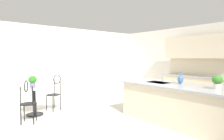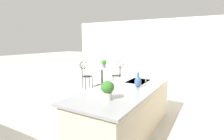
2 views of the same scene
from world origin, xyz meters
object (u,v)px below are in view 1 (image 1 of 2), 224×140
(potted_plant_on_table, at_px, (33,81))
(vase_on_counter, at_px, (180,79))
(bistro_table, at_px, (34,99))
(chair_by_island, at_px, (55,91))
(chair_near_window, at_px, (28,100))
(potted_plant_counter_far, at_px, (217,81))

(potted_plant_on_table, xyz_separation_m, vase_on_counter, (2.88, 2.58, 0.11))
(bistro_table, distance_m, chair_by_island, 0.66)
(potted_plant_on_table, bearing_deg, chair_by_island, 90.66)
(chair_near_window, height_order, potted_plant_counter_far, potted_plant_counter_far)
(bistro_table, bearing_deg, potted_plant_counter_far, 34.02)
(potted_plant_counter_far, relative_size, vase_on_counter, 1.00)
(bistro_table, xyz_separation_m, vase_on_counter, (2.74, 2.59, 0.58))
(bistro_table, height_order, potted_plant_on_table, potted_plant_on_table)
(chair_near_window, xyz_separation_m, vase_on_counter, (2.14, 2.93, 0.46))
(bistro_table, bearing_deg, chair_near_window, -29.05)
(chair_near_window, relative_size, vase_on_counter, 3.62)
(potted_plant_on_table, bearing_deg, potted_plant_counter_far, 32.98)
(chair_near_window, relative_size, chair_by_island, 1.00)
(chair_by_island, xyz_separation_m, potted_plant_counter_far, (3.79, 1.82, 0.51))
(potted_plant_on_table, distance_m, vase_on_counter, 3.87)
(chair_by_island, height_order, potted_plant_on_table, potted_plant_on_table)
(bistro_table, distance_m, potted_plant_counter_far, 4.44)
(vase_on_counter, bearing_deg, bistro_table, -136.65)
(vase_on_counter, bearing_deg, chair_by_island, -145.92)
(chair_near_window, bearing_deg, vase_on_counter, 53.86)
(potted_plant_counter_far, bearing_deg, vase_on_counter, 171.76)
(chair_near_window, height_order, vase_on_counter, vase_on_counter)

